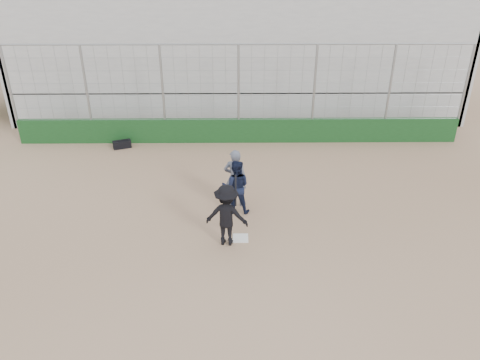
{
  "coord_description": "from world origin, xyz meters",
  "views": [
    {
      "loc": [
        -0.12,
        -11.01,
        7.72
      ],
      "look_at": [
        0.0,
        1.4,
        1.15
      ],
      "focal_mm": 35.0,
      "sensor_mm": 36.0,
      "label": 1
    }
  ],
  "objects_px": {
    "umpire": "(235,181)",
    "catcher_crouched": "(236,195)",
    "batter_at_plate": "(227,215)",
    "equipment_bag": "(122,144)"
  },
  "relations": [
    {
      "from": "umpire",
      "to": "catcher_crouched",
      "type": "bearing_deg",
      "value": 96.71
    },
    {
      "from": "batter_at_plate",
      "to": "umpire",
      "type": "distance_m",
      "value": 2.09
    },
    {
      "from": "catcher_crouched",
      "to": "umpire",
      "type": "xyz_separation_m",
      "value": [
        -0.02,
        0.45,
        0.27
      ]
    },
    {
      "from": "batter_at_plate",
      "to": "umpire",
      "type": "xyz_separation_m",
      "value": [
        0.23,
        2.08,
        -0.04
      ]
    },
    {
      "from": "umpire",
      "to": "equipment_bag",
      "type": "distance_m",
      "value": 6.48
    },
    {
      "from": "batter_at_plate",
      "to": "catcher_crouched",
      "type": "bearing_deg",
      "value": 81.08
    },
    {
      "from": "catcher_crouched",
      "to": "equipment_bag",
      "type": "height_order",
      "value": "catcher_crouched"
    },
    {
      "from": "catcher_crouched",
      "to": "umpire",
      "type": "bearing_deg",
      "value": 92.81
    },
    {
      "from": "umpire",
      "to": "batter_at_plate",
      "type": "bearing_deg",
      "value": 87.49
    },
    {
      "from": "umpire",
      "to": "equipment_bag",
      "type": "xyz_separation_m",
      "value": [
        -4.58,
        4.54,
        -0.71
      ]
    }
  ]
}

